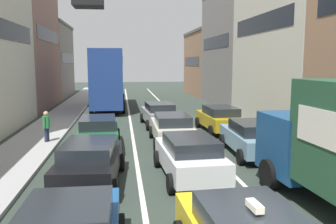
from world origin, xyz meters
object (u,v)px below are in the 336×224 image
(bus_mid_queue_primary, at_px, (108,76))
(coupe_centre_lane_fourth, at_px, (159,114))
(wagon_left_lane_second, at_px, (90,161))
(sedan_right_lane_behind_truck, at_px, (252,137))
(wagon_right_lane_far, at_px, (220,118))
(hatchback_centre_lane_third, at_px, (172,128))
(sedan_left_lane_third, at_px, (98,131))
(sedan_centre_lane_second, at_px, (190,156))
(pedestrian_mid_sidewalk, at_px, (46,125))

(bus_mid_queue_primary, bearing_deg, coupe_centre_lane_fourth, -159.03)
(wagon_left_lane_second, xyz_separation_m, sedan_right_lane_behind_truck, (6.68, 2.97, 0.00))
(wagon_left_lane_second, xyz_separation_m, wagon_right_lane_far, (6.75, 8.41, 0.00))
(coupe_centre_lane_fourth, xyz_separation_m, wagon_right_lane_far, (3.31, -2.34, 0.00))
(hatchback_centre_lane_third, relative_size, sedan_left_lane_third, 0.99)
(sedan_centre_lane_second, distance_m, pedestrian_mid_sidewalk, 8.52)
(sedan_right_lane_behind_truck, xyz_separation_m, pedestrian_mid_sidewalk, (-9.31, 3.33, 0.15))
(wagon_left_lane_second, height_order, hatchback_centre_lane_third, same)
(sedan_right_lane_behind_truck, distance_m, pedestrian_mid_sidewalk, 9.89)
(sedan_right_lane_behind_truck, bearing_deg, pedestrian_mid_sidewalk, 72.33)
(hatchback_centre_lane_third, relative_size, pedestrian_mid_sidewalk, 2.60)
(sedan_left_lane_third, bearing_deg, wagon_right_lane_far, -66.55)
(sedan_centre_lane_second, height_order, hatchback_centre_lane_third, same)
(sedan_left_lane_third, distance_m, coupe_centre_lane_fourth, 6.55)
(wagon_left_lane_second, bearing_deg, wagon_right_lane_far, -34.89)
(sedan_right_lane_behind_truck, relative_size, wagon_right_lane_far, 1.00)
(wagon_left_lane_second, distance_m, coupe_centre_lane_fourth, 11.28)
(coupe_centre_lane_fourth, bearing_deg, bus_mid_queue_primary, 17.32)
(coupe_centre_lane_fourth, bearing_deg, sedan_centre_lane_second, 176.14)
(sedan_centre_lane_second, distance_m, sedan_right_lane_behind_truck, 4.25)
(wagon_left_lane_second, distance_m, bus_mid_queue_primary, 20.00)
(hatchback_centre_lane_third, height_order, coupe_centre_lane_fourth, same)
(hatchback_centre_lane_third, xyz_separation_m, pedestrian_mid_sidewalk, (-6.16, 0.69, 0.15))
(wagon_left_lane_second, xyz_separation_m, coupe_centre_lane_fourth, (3.44, 10.75, 0.00))
(sedan_centre_lane_second, relative_size, wagon_left_lane_second, 0.99)
(coupe_centre_lane_fourth, bearing_deg, sedan_left_lane_third, 144.23)
(hatchback_centre_lane_third, bearing_deg, sedan_left_lane_third, 97.19)
(wagon_left_lane_second, xyz_separation_m, bus_mid_queue_primary, (-0.07, 19.90, 2.03))
(hatchback_centre_lane_third, height_order, sedan_left_lane_third, same)
(coupe_centre_lane_fourth, height_order, sedan_right_lane_behind_truck, same)
(sedan_right_lane_behind_truck, bearing_deg, wagon_right_lane_far, 1.30)
(hatchback_centre_lane_third, bearing_deg, sedan_centre_lane_second, 179.18)
(hatchback_centre_lane_third, bearing_deg, wagon_left_lane_second, 148.49)
(wagon_right_lane_far, bearing_deg, sedan_right_lane_behind_truck, 177.01)
(pedestrian_mid_sidewalk, bearing_deg, wagon_right_lane_far, -153.31)
(wagon_left_lane_second, distance_m, sedan_right_lane_behind_truck, 7.31)
(wagon_left_lane_second, bearing_deg, sedan_right_lane_behind_truck, -62.13)
(hatchback_centre_lane_third, distance_m, wagon_right_lane_far, 4.26)
(hatchback_centre_lane_third, bearing_deg, coupe_centre_lane_fourth, 1.69)
(coupe_centre_lane_fourth, height_order, pedestrian_mid_sidewalk, pedestrian_mid_sidewalk)
(sedan_centre_lane_second, xyz_separation_m, hatchback_centre_lane_third, (0.14, 5.33, 0.00))
(wagon_right_lane_far, height_order, pedestrian_mid_sidewalk, pedestrian_mid_sidewalk)
(bus_mid_queue_primary, bearing_deg, sedan_right_lane_behind_truck, -158.24)
(sedan_right_lane_behind_truck, relative_size, bus_mid_queue_primary, 0.42)
(sedan_centre_lane_second, distance_m, wagon_left_lane_second, 3.40)
(wagon_left_lane_second, relative_size, pedestrian_mid_sidewalk, 2.66)
(coupe_centre_lane_fourth, bearing_deg, pedestrian_mid_sidewalk, 122.56)
(bus_mid_queue_primary, distance_m, pedestrian_mid_sidewalk, 13.96)
(wagon_left_lane_second, relative_size, wagon_right_lane_far, 1.01)
(bus_mid_queue_primary, height_order, pedestrian_mid_sidewalk, bus_mid_queue_primary)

